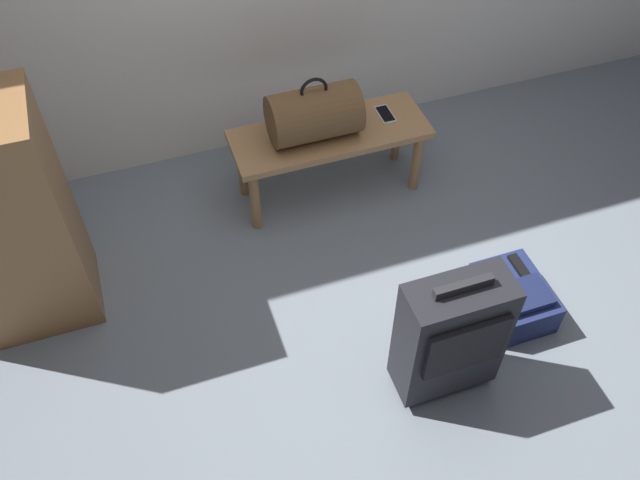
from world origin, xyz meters
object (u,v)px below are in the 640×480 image
(bench, at_px, (330,141))
(suitcase_upright_charcoal, at_px, (451,336))
(duffel_bag_brown, at_px, (314,114))
(cell_phone, at_px, (385,114))
(backpack_navy, at_px, (513,297))

(bench, distance_m, suitcase_upright_charcoal, 1.26)
(duffel_bag_brown, relative_size, cell_phone, 3.06)
(suitcase_upright_charcoal, xyz_separation_m, backpack_navy, (0.47, 0.24, -0.26))
(bench, distance_m, duffel_bag_brown, 0.21)
(cell_phone, bearing_deg, suitcase_upright_charcoal, -100.96)
(suitcase_upright_charcoal, height_order, backpack_navy, suitcase_upright_charcoal)
(bench, xyz_separation_m, backpack_navy, (0.54, -1.02, -0.25))
(suitcase_upright_charcoal, bearing_deg, backpack_navy, 26.69)
(backpack_navy, bearing_deg, suitcase_upright_charcoal, -153.31)
(duffel_bag_brown, xyz_separation_m, suitcase_upright_charcoal, (0.15, -1.26, -0.19))
(bench, relative_size, backpack_navy, 2.63)
(bench, relative_size, duffel_bag_brown, 2.27)
(bench, xyz_separation_m, suitcase_upright_charcoal, (0.06, -1.26, 0.01))
(bench, height_order, backpack_navy, bench)
(cell_phone, relative_size, suitcase_upright_charcoal, 0.21)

